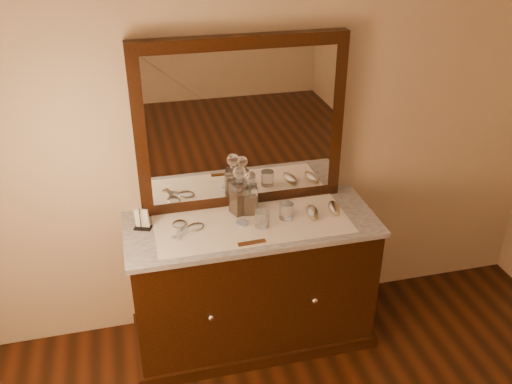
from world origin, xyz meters
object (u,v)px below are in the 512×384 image
pin_dish (242,223)px  hand_mirror_inner (193,228)px  decanter_right (250,197)px  brush_far (334,208)px  hand_mirror_outer (179,226)px  mirror_frame (241,125)px  dresser_cabinet (252,284)px  comb (252,243)px  brush_near (312,213)px  napkin_rack (142,219)px  decanter_left (240,195)px

pin_dish → hand_mirror_inner: hand_mirror_inner is taller
hand_mirror_inner → decanter_right: bearing=16.3°
brush_far → hand_mirror_outer: 0.91m
mirror_frame → pin_dish: mirror_frame is taller
dresser_cabinet → brush_far: brush_far is taller
dresser_cabinet → comb: comb is taller
pin_dish → brush_near: bearing=-1.5°
pin_dish → comb: pin_dish is taller
mirror_frame → hand_mirror_inner: (-0.34, -0.25, -0.49)m
pin_dish → comb: (0.01, -0.20, -0.00)m
napkin_rack → decanter_right: bearing=1.5°
comb → brush_near: (0.41, 0.19, 0.02)m
brush_far → hand_mirror_inner: size_ratio=0.74×
pin_dish → decanter_right: (0.07, 0.11, 0.10)m
napkin_rack → dresser_cabinet: bearing=-8.0°
mirror_frame → decanter_right: (0.02, -0.14, -0.39)m
decanter_right → brush_far: 0.50m
napkin_rack → hand_mirror_outer: napkin_rack is taller
brush_far → hand_mirror_outer: bearing=177.2°
decanter_right → mirror_frame: bearing=96.2°
decanter_left → decanter_right: 0.06m
dresser_cabinet → pin_dish: size_ratio=19.58×
dresser_cabinet → decanter_right: size_ratio=5.19×
dresser_cabinet → mirror_frame: (0.00, 0.25, 0.94)m
mirror_frame → napkin_rack: size_ratio=8.38×
decanter_left → brush_near: (0.40, -0.14, -0.09)m
brush_near → decanter_right: bearing=160.4°
brush_near → brush_far: size_ratio=1.03×
mirror_frame → decanter_right: 0.42m
brush_far → mirror_frame: bearing=153.7°
decanter_left → hand_mirror_outer: (-0.36, -0.08, -0.11)m
napkin_rack → hand_mirror_inner: (0.27, -0.09, -0.04)m
pin_dish → brush_near: brush_near is taller
dresser_cabinet → brush_near: size_ratio=8.86×
decanter_right → hand_mirror_inner: 0.38m
dresser_cabinet → comb: bearing=-103.4°
dresser_cabinet → hand_mirror_inner: 0.56m
comb → brush_near: size_ratio=0.96×
pin_dish → dresser_cabinet: bearing=7.9°
hand_mirror_inner → brush_far: bearing=0.0°
dresser_cabinet → decanter_right: bearing=81.3°
mirror_frame → hand_mirror_outer: mirror_frame is taller
napkin_rack → brush_near: size_ratio=0.91×
dresser_cabinet → brush_near: brush_near is taller
comb → pin_dish: bearing=90.0°
pin_dish → hand_mirror_outer: size_ratio=0.34×
dresser_cabinet → hand_mirror_outer: size_ratio=6.68×
napkin_rack → decanter_left: size_ratio=0.48×
napkin_rack → brush_near: 0.97m
mirror_frame → brush_near: size_ratio=7.59×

